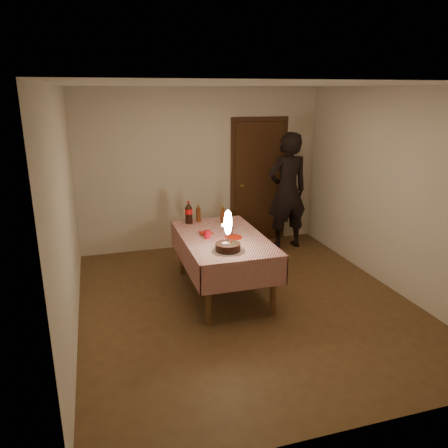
{
  "coord_description": "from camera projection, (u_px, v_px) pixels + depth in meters",
  "views": [
    {
      "loc": [
        -1.68,
        -4.64,
        2.54
      ],
      "look_at": [
        -0.19,
        0.32,
        0.95
      ],
      "focal_mm": 35.0,
      "sensor_mm": 36.0,
      "label": 1
    }
  ],
  "objects": [
    {
      "name": "cola_bottle",
      "position": [
        189.0,
        213.0,
        6.02
      ],
      "size": [
        0.1,
        0.1,
        0.32
      ],
      "color": "black",
      "rests_on": "dining_table"
    },
    {
      "name": "napkin_stack",
      "position": [
        206.0,
        233.0,
        5.63
      ],
      "size": [
        0.15,
        0.15,
        0.02
      ],
      "primitive_type": "cube",
      "color": "red",
      "rests_on": "dining_table"
    },
    {
      "name": "clear_cup",
      "position": [
        231.0,
        231.0,
        5.6
      ],
      "size": [
        0.07,
        0.07,
        0.09
      ],
      "primitive_type": "cylinder",
      "color": "white",
      "rests_on": "dining_table"
    },
    {
      "name": "dining_table",
      "position": [
        223.0,
        244.0,
        5.55
      ],
      "size": [
        1.02,
        1.72,
        0.77
      ],
      "color": "brown",
      "rests_on": "ground"
    },
    {
      "name": "amber_bottle_left",
      "position": [
        198.0,
        213.0,
        6.12
      ],
      "size": [
        0.06,
        0.06,
        0.25
      ],
      "color": "#51240E",
      "rests_on": "dining_table"
    },
    {
      "name": "red_plate",
      "position": [
        233.0,
        237.0,
        5.48
      ],
      "size": [
        0.22,
        0.22,
        0.01
      ],
      "primitive_type": "cylinder",
      "color": "red",
      "rests_on": "dining_table"
    },
    {
      "name": "room_shell",
      "position": [
        249.0,
        170.0,
        5.05
      ],
      "size": [
        4.04,
        4.54,
        2.62
      ],
      "color": "beige",
      "rests_on": "ground"
    },
    {
      "name": "amber_bottle_right",
      "position": [
        223.0,
        215.0,
        6.04
      ],
      "size": [
        0.06,
        0.06,
        0.25
      ],
      "color": "#51240E",
      "rests_on": "dining_table"
    },
    {
      "name": "birthday_cake",
      "position": [
        228.0,
        242.0,
        4.98
      ],
      "size": [
        0.36,
        0.36,
        0.49
      ],
      "color": "white",
      "rests_on": "dining_table"
    },
    {
      "name": "red_cup",
      "position": [
        207.0,
        234.0,
        5.44
      ],
      "size": [
        0.08,
        0.08,
        0.1
      ],
      "primitive_type": "cylinder",
      "color": "red",
      "rests_on": "dining_table"
    },
    {
      "name": "ground",
      "position": [
        246.0,
        303.0,
        5.45
      ],
      "size": [
        4.0,
        4.5,
        0.01
      ],
      "primitive_type": "cube",
      "color": "brown",
      "rests_on": "ground"
    },
    {
      "name": "photographer",
      "position": [
        287.0,
        191.0,
        7.13
      ],
      "size": [
        0.73,
        0.5,
        1.92
      ],
      "color": "black",
      "rests_on": "ground"
    }
  ]
}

